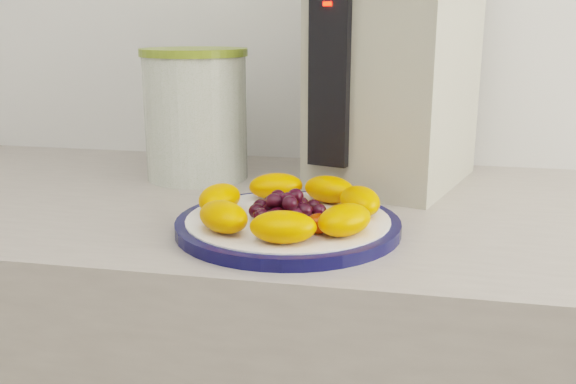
# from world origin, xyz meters

# --- Properties ---
(plate_rim) EXTENTS (0.28, 0.28, 0.01)m
(plate_rim) POSITION_xyz_m (-0.00, 1.06, 0.91)
(plate_rim) COLOR #0C0E3A
(plate_rim) RESTS_ON counter
(plate_face) EXTENTS (0.25, 0.25, 0.02)m
(plate_face) POSITION_xyz_m (-0.00, 1.06, 0.91)
(plate_face) COLOR white
(plate_face) RESTS_ON counter
(canister) EXTENTS (0.19, 0.19, 0.20)m
(canister) POSITION_xyz_m (-0.21, 1.31, 1.00)
(canister) COLOR #41591A
(canister) RESTS_ON counter
(canister_lid) EXTENTS (0.20, 0.20, 0.01)m
(canister_lid) POSITION_xyz_m (-0.21, 1.31, 1.10)
(canister_lid) COLOR olive
(canister_lid) RESTS_ON canister
(appliance_body) EXTENTS (0.27, 0.32, 0.34)m
(appliance_body) POSITION_xyz_m (0.11, 1.35, 1.07)
(appliance_body) COLOR #AAA690
(appliance_body) RESTS_ON counter
(appliance_panel) EXTENTS (0.06, 0.04, 0.25)m
(appliance_panel) POSITION_xyz_m (0.02, 1.23, 1.08)
(appliance_panel) COLOR black
(appliance_panel) RESTS_ON appliance_body
(appliance_led) EXTENTS (0.01, 0.01, 0.01)m
(appliance_led) POSITION_xyz_m (0.02, 1.22, 1.17)
(appliance_led) COLOR #FF0C05
(appliance_led) RESTS_ON appliance_panel
(fruit_plate) EXTENTS (0.24, 0.24, 0.04)m
(fruit_plate) POSITION_xyz_m (0.00, 1.06, 0.93)
(fruit_plate) COLOR #FF7600
(fruit_plate) RESTS_ON plate_face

